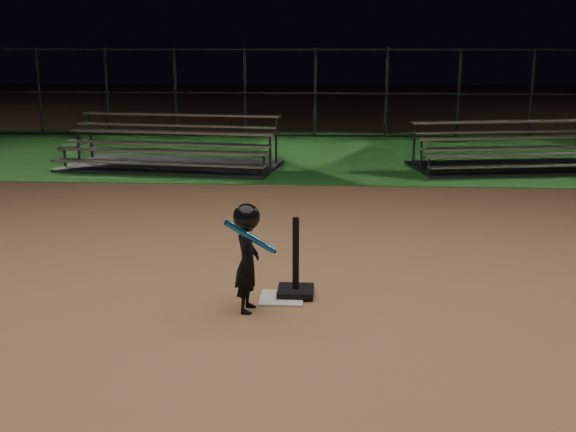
% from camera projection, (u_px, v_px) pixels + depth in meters
% --- Properties ---
extents(ground, '(80.00, 80.00, 0.00)m').
position_uv_depth(ground, '(282.00, 299.00, 7.23)').
color(ground, '#976744').
rests_on(ground, ground).
extents(grass_strip, '(60.00, 8.00, 0.01)m').
position_uv_depth(grass_strip, '(312.00, 153.00, 16.91)').
color(grass_strip, '#194C18').
rests_on(grass_strip, ground).
extents(home_plate, '(0.45, 0.45, 0.02)m').
position_uv_depth(home_plate, '(282.00, 298.00, 7.23)').
color(home_plate, beige).
rests_on(home_plate, ground).
extents(batting_tee, '(0.38, 0.38, 0.83)m').
position_uv_depth(batting_tee, '(296.00, 280.00, 7.29)').
color(batting_tee, black).
rests_on(batting_tee, home_plate).
extents(child_batter, '(0.48, 0.51, 1.10)m').
position_uv_depth(child_batter, '(247.00, 255.00, 6.78)').
color(child_batter, black).
rests_on(child_batter, ground).
extents(bleacher_left, '(4.75, 2.74, 1.11)m').
position_uv_depth(bleacher_left, '(171.00, 157.00, 14.86)').
color(bleacher_left, '#ADADB1').
rests_on(bleacher_left, ground).
extents(bleacher_right, '(4.25, 2.59, 0.97)m').
position_uv_depth(bleacher_right, '(509.00, 160.00, 14.65)').
color(bleacher_right, silver).
rests_on(bleacher_right, ground).
extents(backstop_fence, '(20.08, 0.08, 2.50)m').
position_uv_depth(backstop_fence, '(315.00, 93.00, 19.52)').
color(backstop_fence, '#38383D').
rests_on(backstop_fence, ground).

